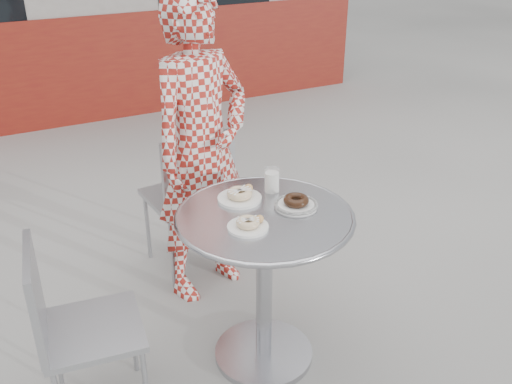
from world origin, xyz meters
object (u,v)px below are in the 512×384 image
plate_far (240,195)px  plate_near (249,224)px  bistro_table (264,252)px  plate_checker (296,203)px  chair_far (188,224)px  seated_person (202,150)px  milk_cup (272,181)px  chair_left (95,362)px

plate_far → plate_near: 0.25m
bistro_table → plate_checker: bearing=-0.8°
bistro_table → plate_far: (-0.03, 0.17, 0.20)m
chair_far → plate_near: chair_far is taller
seated_person → milk_cup: (0.13, -0.49, 0.01)m
plate_checker → bistro_table: bearing=179.2°
bistro_table → plate_near: (-0.11, -0.07, 0.20)m
chair_far → milk_cup: bearing=97.5°
chair_left → milk_cup: bearing=-74.5°
plate_far → chair_far: bearing=88.8°
chair_left → seated_person: seated_person is taller
seated_person → plate_far: size_ratio=8.36×
seated_person → plate_far: 0.50m
bistro_table → plate_far: size_ratio=3.97×
plate_far → plate_near: size_ratio=1.17×
milk_cup → chair_left: bearing=-172.1°
chair_left → seated_person: (0.75, 0.61, 0.55)m
seated_person → bistro_table: bearing=-108.9°
chair_left → plate_near: bearing=-92.9°
seated_person → milk_cup: bearing=-94.2°
chair_left → milk_cup: (0.88, 0.12, 0.56)m
bistro_table → chair_left: chair_left is taller
bistro_table → chair_far: bearing=91.0°
chair_far → plate_near: bearing=80.2°
plate_far → plate_checker: bearing=-43.0°
chair_far → plate_far: size_ratio=4.51×
bistro_table → plate_far: plate_far is taller
plate_near → seated_person: bearing=81.4°
chair_far → chair_left: bearing=44.4°
bistro_table → plate_checker: size_ratio=4.07×
chair_far → milk_cup: (0.14, -0.71, 0.54)m
chair_left → milk_cup: 1.05m
seated_person → plate_near: bearing=-117.4°
chair_far → plate_checker: (0.16, -0.88, 0.50)m
chair_far → plate_near: (-0.09, -0.95, 0.51)m
chair_far → plate_far: chair_far is taller
plate_near → milk_cup: 0.34m
plate_near → milk_cup: size_ratio=1.50×
bistro_table → milk_cup: (0.13, 0.17, 0.23)m
chair_left → plate_near: (0.64, -0.12, 0.53)m
chair_left → plate_far: plate_far is taller
plate_near → milk_cup: milk_cup is taller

